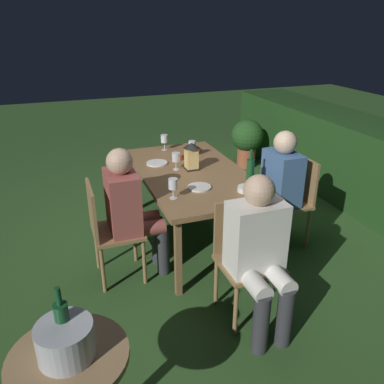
{
  "coord_description": "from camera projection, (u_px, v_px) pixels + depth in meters",
  "views": [
    {
      "loc": [
        3.28,
        -1.2,
        2.06
      ],
      "look_at": [
        0.0,
        0.0,
        0.51
      ],
      "focal_mm": 36.66,
      "sensor_mm": 36.0,
      "label": 1
    }
  ],
  "objects": [
    {
      "name": "ground_plane",
      "position": [
        192.0,
        237.0,
        4.03
      ],
      "size": [
        16.0,
        16.0,
        0.0
      ],
      "primitive_type": "plane",
      "color": "#2D5123"
    },
    {
      "name": "dining_table",
      "position": [
        192.0,
        176.0,
        3.76
      ],
      "size": [
        1.76,
        0.97,
        0.73
      ],
      "color": "olive",
      "rests_on": "ground"
    },
    {
      "name": "chair_side_left_b",
      "position": [
        109.0,
        228.0,
        3.22
      ],
      "size": [
        0.42,
        0.4,
        0.87
      ],
      "color": "#937047",
      "rests_on": "ground"
    },
    {
      "name": "person_in_rust",
      "position": [
        131.0,
        207.0,
        3.22
      ],
      "size": [
        0.38,
        0.47,
        1.15
      ],
      "color": "#9E4C47",
      "rests_on": "ground"
    },
    {
      "name": "chair_side_right_b",
      "position": [
        292.0,
        197.0,
        3.77
      ],
      "size": [
        0.42,
        0.4,
        0.87
      ],
      "color": "#937047",
      "rests_on": "ground"
    },
    {
      "name": "person_in_blue",
      "position": [
        275.0,
        185.0,
        3.64
      ],
      "size": [
        0.38,
        0.47,
        1.15
      ],
      "color": "#426699",
      "rests_on": "ground"
    },
    {
      "name": "chair_head_far",
      "position": [
        245.0,
        254.0,
        2.86
      ],
      "size": [
        0.4,
        0.42,
        0.87
      ],
      "color": "#937047",
      "rests_on": "ground"
    },
    {
      "name": "person_in_cream",
      "position": [
        260.0,
        249.0,
        2.63
      ],
      "size": [
        0.48,
        0.38,
        1.15
      ],
      "color": "white",
      "rests_on": "ground"
    },
    {
      "name": "lantern_centerpiece",
      "position": [
        191.0,
        155.0,
        3.72
      ],
      "size": [
        0.15,
        0.15,
        0.27
      ],
      "color": "black",
      "rests_on": "dining_table"
    },
    {
      "name": "green_bottle_on_table",
      "position": [
        250.0,
        169.0,
        3.47
      ],
      "size": [
        0.07,
        0.07,
        0.29
      ],
      "color": "#144723",
      "rests_on": "dining_table"
    },
    {
      "name": "wine_glass_a",
      "position": [
        173.0,
        185.0,
        3.13
      ],
      "size": [
        0.08,
        0.08,
        0.17
      ],
      "color": "silver",
      "rests_on": "dining_table"
    },
    {
      "name": "wine_glass_b",
      "position": [
        192.0,
        146.0,
        4.09
      ],
      "size": [
        0.08,
        0.08,
        0.17
      ],
      "color": "silver",
      "rests_on": "dining_table"
    },
    {
      "name": "wine_glass_c",
      "position": [
        176.0,
        158.0,
        3.73
      ],
      "size": [
        0.08,
        0.08,
        0.17
      ],
      "color": "silver",
      "rests_on": "dining_table"
    },
    {
      "name": "wine_glass_d",
      "position": [
        164.0,
        139.0,
        4.3
      ],
      "size": [
        0.08,
        0.08,
        0.17
      ],
      "color": "silver",
      "rests_on": "dining_table"
    },
    {
      "name": "plate_a",
      "position": [
        199.0,
        187.0,
        3.36
      ],
      "size": [
        0.21,
        0.21,
        0.01
      ],
      "primitive_type": "cylinder",
      "color": "silver",
      "rests_on": "dining_table"
    },
    {
      "name": "plate_b",
      "position": [
        157.0,
        163.0,
        3.92
      ],
      "size": [
        0.21,
        0.21,
        0.01
      ],
      "primitive_type": "cylinder",
      "color": "white",
      "rests_on": "dining_table"
    },
    {
      "name": "bowl_olives",
      "position": [
        245.0,
        189.0,
        3.29
      ],
      "size": [
        0.13,
        0.13,
        0.04
      ],
      "color": "silver",
      "rests_on": "dining_table"
    },
    {
      "name": "bowl_bread",
      "position": [
        178.0,
        156.0,
        4.04
      ],
      "size": [
        0.11,
        0.11,
        0.06
      ],
      "color": "#9E5138",
      "rests_on": "dining_table"
    },
    {
      "name": "bowl_salad",
      "position": [
        193.0,
        150.0,
        4.26
      ],
      "size": [
        0.16,
        0.16,
        0.04
      ],
      "color": "#9E5138",
      "rests_on": "dining_table"
    },
    {
      "name": "ice_bucket",
      "position": [
        65.0,
        338.0,
        1.75
      ],
      "size": [
        0.26,
        0.26,
        0.34
      ],
      "color": "#B2B7BF",
      "rests_on": "side_table"
    },
    {
      "name": "hedge_backdrop",
      "position": [
        372.0,
        168.0,
        4.53
      ],
      "size": [
        5.28,
        0.76,
        0.96
      ],
      "primitive_type": "cube",
      "color": "#1E4219",
      "rests_on": "ground"
    },
    {
      "name": "potted_plant_by_hedge",
      "position": [
        247.0,
        139.0,
        5.79
      ],
      "size": [
        0.47,
        0.47,
        0.72
      ],
      "color": "#9E5133",
      "rests_on": "ground"
    }
  ]
}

